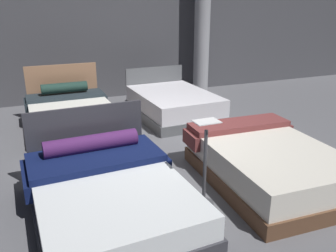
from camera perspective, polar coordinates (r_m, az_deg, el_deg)
ground_plane at (r=5.39m, az=-1.46°, el=-5.20°), size 18.00×18.00×0.02m
showroom_back_wall at (r=8.71m, az=-11.39°, el=15.87°), size 18.00×0.06×3.50m
bed_0 at (r=4.00m, az=-9.82°, el=-10.66°), size 1.74×2.21×0.99m
bed_1 at (r=4.76m, az=16.10°, el=-5.90°), size 1.67×2.19×0.59m
bed_2 at (r=6.68m, az=-15.66°, el=1.65°), size 1.55×1.96×1.09m
bed_3 at (r=7.22m, az=0.84°, el=3.59°), size 1.52×2.13×0.89m
price_sign at (r=4.03m, az=6.04°, el=-7.78°), size 0.28×0.24×1.03m
support_pillar at (r=9.15m, az=5.64°, el=16.30°), size 0.40×0.40×3.50m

